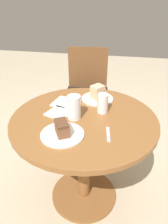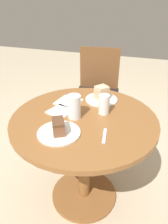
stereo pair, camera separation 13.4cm
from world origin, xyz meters
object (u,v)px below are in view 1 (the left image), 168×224
(cake_slice_near, at_px, (98,92))
(glass_water, at_px, (103,104))
(plate_far, at_px, (62,134))
(plate_near, at_px, (97,99))
(glass_lemonade, at_px, (74,109))
(chair, at_px, (87,91))
(cake_slice_far, at_px, (62,128))

(cake_slice_near, relative_size, glass_water, 0.88)
(plate_far, height_order, cake_slice_near, cake_slice_near)
(plate_near, relative_size, glass_lemonade, 1.52)
(cake_slice_near, bearing_deg, glass_water, -72.42)
(chair, distance_m, glass_water, 0.89)
(plate_near, relative_size, cake_slice_near, 2.04)
(cake_slice_near, xyz_separation_m, glass_lemonade, (-0.11, -0.28, 0.01))
(plate_far, distance_m, glass_water, 0.35)
(cake_slice_near, distance_m, glass_lemonade, 0.30)
(chair, distance_m, plate_far, 1.13)
(plate_near, bearing_deg, plate_far, -105.65)
(chair, distance_m, plate_near, 0.70)
(plate_near, height_order, cake_slice_near, cake_slice_near)
(glass_lemonade, bearing_deg, glass_water, 32.60)
(glass_lemonade, bearing_deg, plate_far, -97.36)
(chair, height_order, cake_slice_near, chair)
(cake_slice_near, bearing_deg, plate_far, -105.65)
(plate_far, relative_size, glass_lemonade, 1.61)
(cake_slice_far, distance_m, glass_water, 0.35)
(chair, relative_size, glass_lemonade, 5.98)
(plate_near, height_order, plate_far, same)
(plate_near, xyz_separation_m, cake_slice_far, (-0.13, -0.47, 0.04))
(chair, distance_m, glass_lemonade, 0.96)
(plate_far, bearing_deg, plate_near, 74.35)
(cake_slice_near, distance_m, glass_water, 0.19)
(chair, xyz_separation_m, plate_near, (0.18, -0.63, 0.24))
(plate_far, height_order, glass_water, glass_water)
(plate_near, distance_m, cake_slice_near, 0.05)
(chair, relative_size, plate_near, 3.92)
(chair, xyz_separation_m, plate_far, (0.05, -1.10, 0.24))
(chair, relative_size, glass_water, 7.03)
(plate_far, height_order, cake_slice_far, cake_slice_far)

